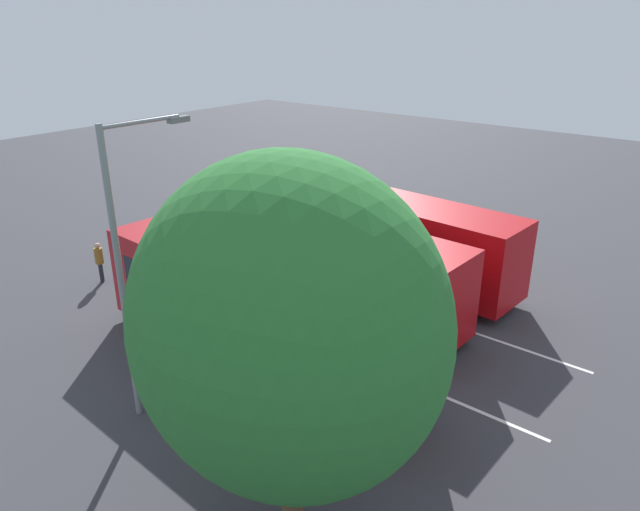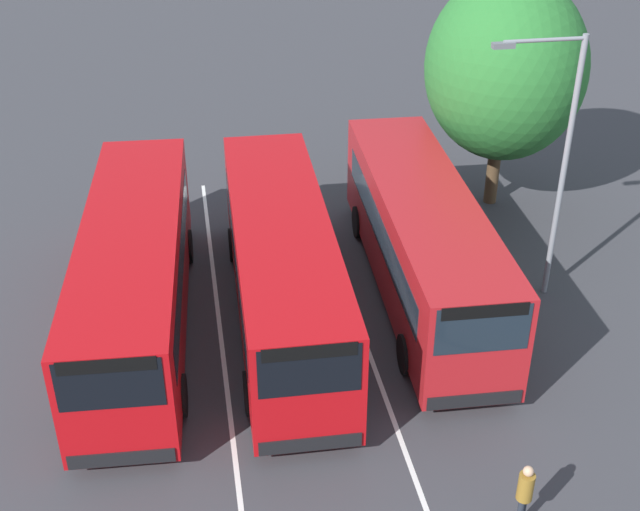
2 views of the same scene
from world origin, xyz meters
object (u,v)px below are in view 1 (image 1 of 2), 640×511
depot_tree (288,326)px  bus_far_left (384,232)px  bus_center_right (250,308)px  bus_center_left (318,260)px  street_lamp (127,257)px  pedestrian (99,259)px

depot_tree → bus_far_left: bearing=-65.1°
bus_center_right → depot_tree: bearing=144.6°
bus_far_left → bus_center_right: size_ratio=1.00×
bus_far_left → bus_center_left: same height
bus_far_left → bus_center_right: bearing=97.1°
street_lamp → depot_tree: depot_tree is taller
pedestrian → street_lamp: bearing=-73.9°
bus_center_right → depot_tree: size_ratio=1.43×
bus_center_left → pedestrian: 8.77m
bus_center_right → bus_far_left: bearing=-83.8°
bus_center_left → street_lamp: street_lamp is taller
bus_far_left → street_lamp: (0.20, 11.29, 2.56)m
pedestrian → bus_far_left: bearing=-6.3°
bus_center_right → pedestrian: (8.66, -0.46, -0.84)m
bus_far_left → street_lamp: bearing=93.1°
bus_center_left → depot_tree: 10.53m
bus_far_left → depot_tree: depot_tree is taller
pedestrian → depot_tree: size_ratio=0.21×
depot_tree → bus_center_left: bearing=-54.3°
bus_center_left → bus_far_left: bearing=-92.1°
pedestrian → bus_center_right: bearing=-51.4°
bus_center_right → street_lamp: street_lamp is taller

